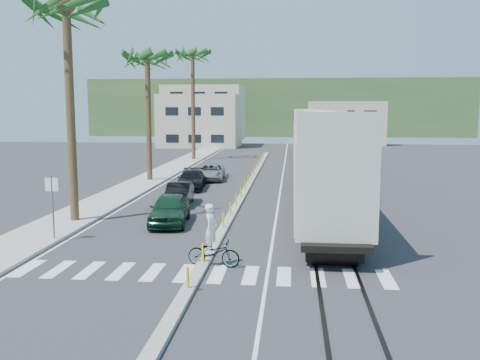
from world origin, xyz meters
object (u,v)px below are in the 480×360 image
object	(u,v)px
street_sign	(52,199)
car_second	(179,194)
car_lead	(170,209)
cyclist	(213,247)

from	to	relation	value
street_sign	car_second	bearing A→B (deg)	69.13
car_lead	cyclist	world-z (taller)	cyclist
car_second	car_lead	bearing A→B (deg)	-86.98
car_second	cyclist	bearing A→B (deg)	-76.46
cyclist	street_sign	bearing A→B (deg)	77.64
car_lead	car_second	distance (m)	5.53
street_sign	car_second	size ratio (longest dim) A/B	0.71
street_sign	car_second	world-z (taller)	street_sign
street_sign	cyclist	distance (m)	8.35
street_sign	car_second	distance (m)	10.38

